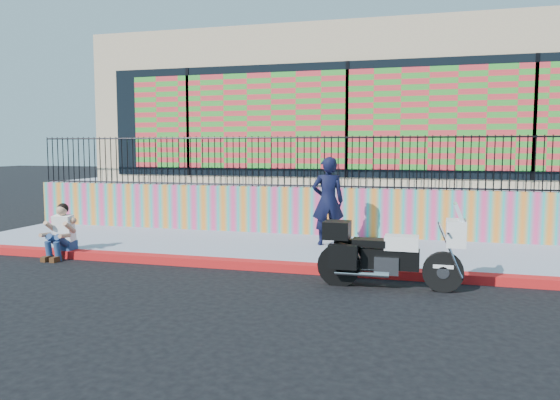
% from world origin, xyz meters
% --- Properties ---
extents(ground, '(90.00, 90.00, 0.00)m').
position_xyz_m(ground, '(0.00, 0.00, 0.00)').
color(ground, black).
rests_on(ground, ground).
extents(red_curb, '(16.00, 0.30, 0.15)m').
position_xyz_m(red_curb, '(0.00, 0.00, 0.07)').
color(red_curb, red).
rests_on(red_curb, ground).
extents(sidewalk, '(16.00, 3.00, 0.15)m').
position_xyz_m(sidewalk, '(0.00, 1.65, 0.07)').
color(sidewalk, '#8F97AB').
rests_on(sidewalk, ground).
extents(mural_wall, '(16.00, 0.20, 1.10)m').
position_xyz_m(mural_wall, '(0.00, 3.25, 0.70)').
color(mural_wall, '#F03F7C').
rests_on(mural_wall, sidewalk).
extents(metal_fence, '(15.80, 0.04, 1.20)m').
position_xyz_m(metal_fence, '(0.00, 3.25, 1.85)').
color(metal_fence, black).
rests_on(metal_fence, mural_wall).
extents(elevated_platform, '(16.00, 10.00, 1.25)m').
position_xyz_m(elevated_platform, '(0.00, 8.35, 0.62)').
color(elevated_platform, '#8F97AB').
rests_on(elevated_platform, ground).
extents(storefront_building, '(14.00, 8.06, 4.00)m').
position_xyz_m(storefront_building, '(0.00, 8.13, 3.25)').
color(storefront_building, tan).
rests_on(storefront_building, elevated_platform).
extents(police_motorcycle, '(2.19, 0.73, 1.37)m').
position_xyz_m(police_motorcycle, '(1.38, -0.70, 0.57)').
color(police_motorcycle, black).
rests_on(police_motorcycle, ground).
extents(police_officer, '(0.78, 0.63, 1.84)m').
position_xyz_m(police_officer, '(-0.05, 1.97, 1.07)').
color(police_officer, black).
rests_on(police_officer, sidewalk).
extents(seated_man, '(0.54, 0.71, 1.06)m').
position_xyz_m(seated_man, '(-4.99, -0.16, 0.45)').
color(seated_man, navy).
rests_on(seated_man, ground).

